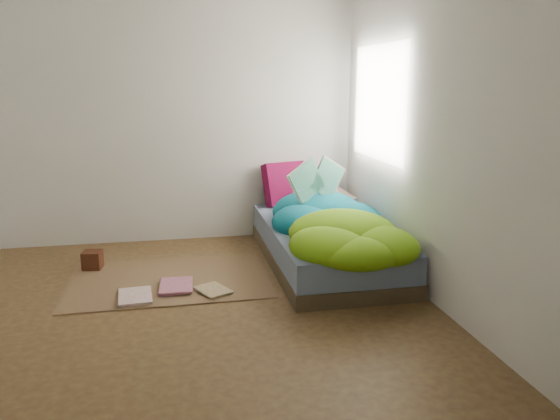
# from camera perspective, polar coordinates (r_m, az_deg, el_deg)

# --- Properties ---
(ground) EXTENTS (3.50, 3.50, 0.00)m
(ground) POSITION_cam_1_polar(r_m,az_deg,el_deg) (4.07, -9.32, -9.82)
(ground) COLOR #472D1B
(ground) RESTS_ON ground
(room_walls) EXTENTS (3.54, 3.54, 2.62)m
(room_walls) POSITION_cam_1_polar(r_m,az_deg,el_deg) (3.75, -10.09, 13.70)
(room_walls) COLOR silver
(room_walls) RESTS_ON ground
(bed) EXTENTS (1.00, 2.00, 0.34)m
(bed) POSITION_cam_1_polar(r_m,az_deg,el_deg) (4.87, 4.76, -3.66)
(bed) COLOR #3C3221
(bed) RESTS_ON ground
(duvet) EXTENTS (0.96, 1.84, 0.34)m
(duvet) POSITION_cam_1_polar(r_m,az_deg,el_deg) (4.57, 5.61, -0.36)
(duvet) COLOR #075077
(duvet) RESTS_ON bed
(rug) EXTENTS (1.60, 1.10, 0.01)m
(rug) POSITION_cam_1_polar(r_m,az_deg,el_deg) (4.58, -11.50, -7.15)
(rug) COLOR brown
(rug) RESTS_ON ground
(pillow_floral) EXTENTS (0.64, 0.50, 0.13)m
(pillow_floral) POSITION_cam_1_polar(r_m,az_deg,el_deg) (5.55, 4.68, 0.98)
(pillow_floral) COLOR beige
(pillow_floral) RESTS_ON bed
(pillow_magenta) EXTENTS (0.46, 0.25, 0.44)m
(pillow_magenta) POSITION_cam_1_polar(r_m,az_deg,el_deg) (5.59, 0.55, 2.74)
(pillow_magenta) COLOR #550527
(pillow_magenta) RESTS_ON bed
(open_book) EXTENTS (0.51, 0.31, 0.31)m
(open_book) POSITION_cam_1_polar(r_m,az_deg,el_deg) (4.83, 3.96, 4.32)
(open_book) COLOR green
(open_book) RESTS_ON duvet
(wooden_box) EXTENTS (0.17, 0.17, 0.15)m
(wooden_box) POSITION_cam_1_polar(r_m,az_deg,el_deg) (4.98, -19.00, -4.94)
(wooden_box) COLOR black
(wooden_box) RESTS_ON rug
(floor_book_a) EXTENTS (0.27, 0.35, 0.03)m
(floor_book_a) POSITION_cam_1_polar(r_m,az_deg,el_deg) (4.25, -16.54, -8.82)
(floor_book_a) COLOR silver
(floor_book_a) RESTS_ON rug
(floor_book_b) EXTENTS (0.27, 0.36, 0.03)m
(floor_book_b) POSITION_cam_1_polar(r_m,az_deg,el_deg) (4.38, -12.50, -7.87)
(floor_book_b) COLOR #C5718C
(floor_book_b) RESTS_ON rug
(floor_book_c) EXTENTS (0.31, 0.34, 0.02)m
(floor_book_c) POSITION_cam_1_polar(r_m,az_deg,el_deg) (4.21, -8.24, -8.62)
(floor_book_c) COLOR tan
(floor_book_c) RESTS_ON rug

